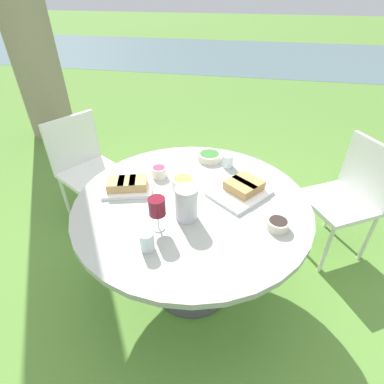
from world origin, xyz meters
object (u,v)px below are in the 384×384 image
(wine_glass, at_px, (157,207))
(chair_near_left, at_px, (350,192))
(chair_near_right, at_px, (84,163))
(dining_table, at_px, (192,215))
(water_pitcher, at_px, (186,203))

(wine_glass, bearing_deg, chair_near_left, 36.79)
(chair_near_left, bearing_deg, wine_glass, -143.21)
(chair_near_right, relative_size, wine_glass, 4.76)
(dining_table, xyz_separation_m, water_pitcher, (-0.00, -0.15, 0.20))
(chair_near_left, xyz_separation_m, chair_near_right, (-2.06, 0.02, 0.00))
(dining_table, relative_size, water_pitcher, 7.14)
(wine_glass, bearing_deg, chair_near_right, 136.09)
(chair_near_left, xyz_separation_m, water_pitcher, (-1.03, -0.75, 0.31))
(dining_table, xyz_separation_m, chair_near_right, (-1.03, 0.62, -0.11))
(chair_near_right, xyz_separation_m, water_pitcher, (1.03, -0.77, 0.31))
(water_pitcher, height_order, wine_glass, same)
(dining_table, xyz_separation_m, wine_glass, (-0.12, -0.26, 0.24))
(chair_near_left, distance_m, water_pitcher, 1.31)
(dining_table, bearing_deg, water_pitcher, -91.34)
(dining_table, distance_m, wine_glass, 0.38)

